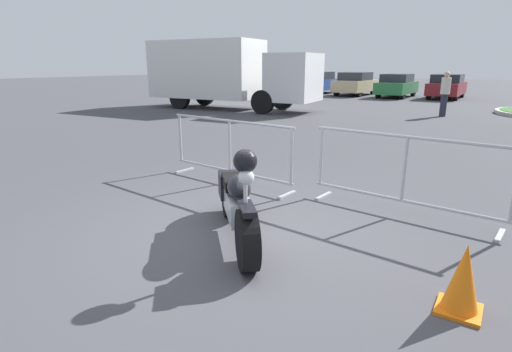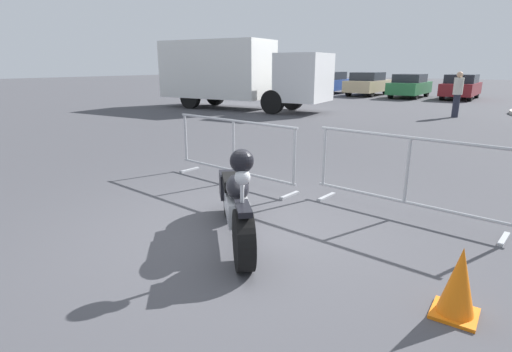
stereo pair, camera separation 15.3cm
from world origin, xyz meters
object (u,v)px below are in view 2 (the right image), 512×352
at_px(crowd_barrier_near, 234,150).
at_px(box_truck, 234,72).
at_px(parked_car_tan, 368,84).
at_px(parked_car_maroon, 461,87).
at_px(parked_car_green, 410,86).
at_px(motorcycle, 236,201).
at_px(crowd_barrier_far, 407,175).
at_px(pedestrian, 458,93).
at_px(traffic_cone, 459,283).
at_px(parked_car_blue, 330,83).

bearing_deg(crowd_barrier_near, box_truck, 127.43).
relative_size(parked_car_tan, parked_car_maroon, 1.05).
bearing_deg(box_truck, parked_car_green, 61.44).
bearing_deg(motorcycle, crowd_barrier_near, 175.40).
distance_m(crowd_barrier_far, parked_car_maroon, 21.10).
xyz_separation_m(motorcycle, parked_car_tan, (-6.40, 22.58, 0.29)).
bearing_deg(parked_car_green, crowd_barrier_far, -165.29).
bearing_deg(crowd_barrier_near, pedestrian, 82.09).
xyz_separation_m(crowd_barrier_far, traffic_cone, (0.93, -1.99, -0.27)).
bearing_deg(crowd_barrier_far, parked_car_maroon, 96.41).
distance_m(crowd_barrier_near, crowd_barrier_far, 2.81).
distance_m(crowd_barrier_near, traffic_cone, 4.25).
distance_m(motorcycle, crowd_barrier_far, 2.28).
height_order(parked_car_tan, pedestrian, pedestrian).
xyz_separation_m(crowd_barrier_near, traffic_cone, (3.74, -1.99, -0.27)).
bearing_deg(crowd_barrier_far, parked_car_blue, 116.73).
height_order(box_truck, parked_car_maroon, box_truck).
distance_m(box_truck, traffic_cone, 15.86).
bearing_deg(motorcycle, traffic_cone, 42.34).
bearing_deg(parked_car_tan, parked_car_green, -97.55).
distance_m(parked_car_blue, parked_car_green, 5.47).
bearing_deg(crowd_barrier_near, parked_car_green, 96.34).
distance_m(crowd_barrier_far, parked_car_green, 21.02).
bearing_deg(traffic_cone, crowd_barrier_near, 151.99).
bearing_deg(motorcycle, parked_car_maroon, 139.65).
relative_size(motorcycle, parked_car_tan, 0.38).
relative_size(motorcycle, crowd_barrier_far, 0.64).
distance_m(parked_car_blue, traffic_cone, 25.61).
distance_m(motorcycle, crowd_barrier_near, 2.28).
relative_size(parked_car_blue, pedestrian, 2.57).
height_order(box_truck, parked_car_tan, box_truck).
bearing_deg(parked_car_green, parked_car_blue, 85.38).
bearing_deg(traffic_cone, motorcycle, 175.08).
relative_size(crowd_barrier_near, traffic_cone, 4.34).
bearing_deg(parked_car_blue, parked_car_green, -94.62).
xyz_separation_m(crowd_barrier_near, parked_car_tan, (-4.99, 20.79, 0.18)).
relative_size(motorcycle, box_truck, 0.21).
distance_m(motorcycle, traffic_cone, 2.35).
relative_size(box_truck, parked_car_green, 1.90).
xyz_separation_m(crowd_barrier_far, pedestrian, (-1.19, 11.69, 0.36)).
bearing_deg(parked_car_green, parked_car_maroon, -77.34).
height_order(motorcycle, crowd_barrier_far, motorcycle).
distance_m(box_truck, parked_car_blue, 11.54).
distance_m(parked_car_green, traffic_cone, 23.18).
relative_size(pedestrian, traffic_cone, 2.86).
xyz_separation_m(crowd_barrier_far, parked_car_green, (-5.08, 20.40, 0.15)).
distance_m(parked_car_tan, parked_car_maroon, 5.45).
bearing_deg(crowd_barrier_near, parked_car_tan, 103.50).
relative_size(motorcycle, parked_car_maroon, 0.40).
bearing_deg(parked_car_green, traffic_cone, -164.24).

